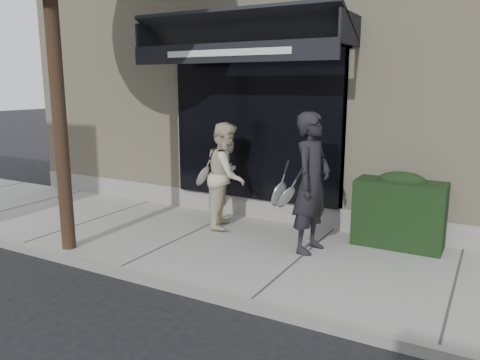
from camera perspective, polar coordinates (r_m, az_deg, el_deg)
The scene contains 7 objects.
ground at distance 6.82m, azimuth 7.32°, elevation -10.31°, with size 80.00×80.00×0.00m, color black.
sidewalk at distance 6.80m, azimuth 7.34°, elevation -9.84°, with size 20.00×3.00×0.12m, color #979792.
curb at distance 5.50m, azimuth 1.11°, elevation -15.01°, with size 20.00×0.10×0.14m, color gray.
building_facade at distance 11.10m, azimuth 17.44°, elevation 12.14°, with size 14.30×8.04×5.64m.
hedge at distance 7.49m, azimuth 18.92°, elevation -3.55°, with size 1.30×0.70×1.14m.
pedestrian_front at distance 6.80m, azimuth 8.71°, elevation -0.38°, with size 0.72×0.95×2.04m.
pedestrian_back at distance 7.94m, azimuth -1.64°, elevation 0.59°, with size 0.90×1.03×1.79m.
Camera 1 is at (2.30, -5.90, 2.54)m, focal length 35.00 mm.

